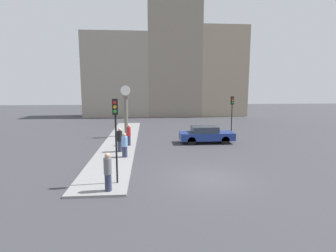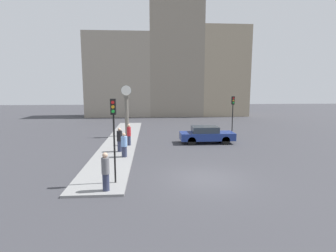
# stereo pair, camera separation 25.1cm
# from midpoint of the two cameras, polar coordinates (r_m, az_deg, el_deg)

# --- Properties ---
(ground_plane) EXTENTS (120.00, 120.00, 0.00)m
(ground_plane) POSITION_cam_midpoint_polar(r_m,az_deg,el_deg) (14.27, 8.10, -11.29)
(ground_plane) COLOR #38383D
(sidewalk_corner) EXTENTS (2.77, 23.42, 0.11)m
(sidewalk_corner) POSITION_cam_midpoint_polar(r_m,az_deg,el_deg) (23.42, -10.56, -3.37)
(sidewalk_corner) COLOR gray
(sidewalk_corner) RESTS_ON ground_plane
(building_row) EXTENTS (26.49, 5.00, 18.18)m
(building_row) POSITION_cam_midpoint_polar(r_m,az_deg,el_deg) (44.28, -0.19, 12.30)
(building_row) COLOR gray
(building_row) RESTS_ON ground_plane
(sedan_car) EXTENTS (4.64, 1.75, 1.45)m
(sedan_car) POSITION_cam_midpoint_polar(r_m,az_deg,el_deg) (22.89, 7.97, -1.83)
(sedan_car) COLOR navy
(sedan_car) RESTS_ON ground_plane
(traffic_light_near) EXTENTS (0.26, 0.24, 4.15)m
(traffic_light_near) POSITION_cam_midpoint_polar(r_m,az_deg,el_deg) (12.81, -11.88, 0.47)
(traffic_light_near) COLOR black
(traffic_light_near) RESTS_ON sidewalk_corner
(traffic_light_far) EXTENTS (0.26, 0.24, 3.94)m
(traffic_light_far) POSITION_cam_midpoint_polar(r_m,az_deg,el_deg) (25.42, 13.49, 3.76)
(traffic_light_far) COLOR black
(traffic_light_far) RESTS_ON ground_plane
(street_clock) EXTENTS (1.03, 0.47, 4.89)m
(street_clock) POSITION_cam_midpoint_polar(r_m,az_deg,el_deg) (25.43, -9.42, 3.13)
(street_clock) COLOR #666056
(street_clock) RESTS_ON sidewalk_corner
(pedestrian_black_jacket) EXTENTS (0.40, 0.40, 1.76)m
(pedestrian_black_jacket) POSITION_cam_midpoint_polar(r_m,az_deg,el_deg) (19.47, -10.82, -3.00)
(pedestrian_black_jacket) COLOR #2D334C
(pedestrian_black_jacket) RESTS_ON sidewalk_corner
(pedestrian_grey_jacket) EXTENTS (0.36, 0.36, 1.78)m
(pedestrian_grey_jacket) POSITION_cam_midpoint_polar(r_m,az_deg,el_deg) (12.35, -13.54, -9.67)
(pedestrian_grey_jacket) COLOR #2D334C
(pedestrian_grey_jacket) RESTS_ON sidewalk_corner
(pedestrian_blue_stripe) EXTENTS (0.41, 0.41, 1.66)m
(pedestrian_blue_stripe) POSITION_cam_midpoint_polar(r_m,az_deg,el_deg) (17.93, -9.82, -4.14)
(pedestrian_blue_stripe) COLOR #2D334C
(pedestrian_blue_stripe) RESTS_ON sidewalk_corner
(pedestrian_red_top) EXTENTS (0.33, 0.33, 1.73)m
(pedestrian_red_top) POSITION_cam_midpoint_polar(r_m,az_deg,el_deg) (21.42, -8.86, -1.89)
(pedestrian_red_top) COLOR #2D334C
(pedestrian_red_top) RESTS_ON sidewalk_corner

